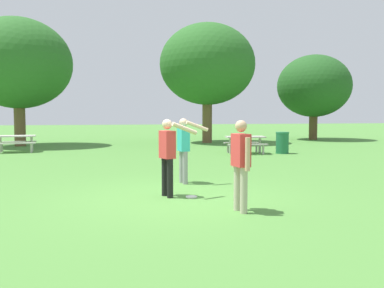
% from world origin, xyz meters
% --- Properties ---
extents(ground_plane, '(120.00, 120.00, 0.00)m').
position_xyz_m(ground_plane, '(0.00, 0.00, 0.00)').
color(ground_plane, '#4C8438').
extents(person_thrower, '(0.73, 0.61, 1.64)m').
position_xyz_m(person_thrower, '(0.57, 1.75, 0.96)').
color(person_thrower, gray).
rests_on(person_thrower, ground).
extents(person_catcher, '(0.27, 0.61, 1.64)m').
position_xyz_m(person_catcher, '(0.96, -1.44, 0.94)').
color(person_catcher, '#B7AD93').
rests_on(person_catcher, ground).
extents(person_bystander, '(0.79, 0.59, 1.64)m').
position_xyz_m(person_bystander, '(-0.10, 0.16, 0.96)').
color(person_bystander, black).
rests_on(person_bystander, ground).
extents(frisbee, '(0.24, 0.24, 0.03)m').
position_xyz_m(frisbee, '(0.37, -0.01, 0.01)').
color(frisbee, white).
rests_on(frisbee, ground).
extents(picnic_table_near, '(1.86, 1.62, 0.77)m').
position_xyz_m(picnic_table_near, '(4.75, 8.80, 0.56)').
color(picnic_table_near, '#B2ADA3').
rests_on(picnic_table_near, ground).
extents(picnic_table_far, '(1.85, 1.60, 0.77)m').
position_xyz_m(picnic_table_far, '(-5.29, 11.75, 0.56)').
color(picnic_table_far, beige).
rests_on(picnic_table_far, ground).
extents(trash_can_beside_table, '(0.59, 0.59, 0.96)m').
position_xyz_m(trash_can_beside_table, '(6.37, 8.45, 0.48)').
color(trash_can_beside_table, '#1E663D').
rests_on(trash_can_beside_table, ground).
extents(tree_tall_left, '(5.74, 5.74, 6.93)m').
position_xyz_m(tree_tall_left, '(-5.80, 15.56, 4.47)').
color(tree_tall_left, brown).
rests_on(tree_tall_left, ground).
extents(tree_broad_center, '(5.74, 5.74, 7.18)m').
position_xyz_m(tree_broad_center, '(4.85, 15.82, 4.72)').
color(tree_broad_center, brown).
rests_on(tree_broad_center, ground).
extents(tree_far_right, '(4.92, 4.92, 5.73)m').
position_xyz_m(tree_far_right, '(12.65, 17.10, 3.62)').
color(tree_far_right, brown).
rests_on(tree_far_right, ground).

